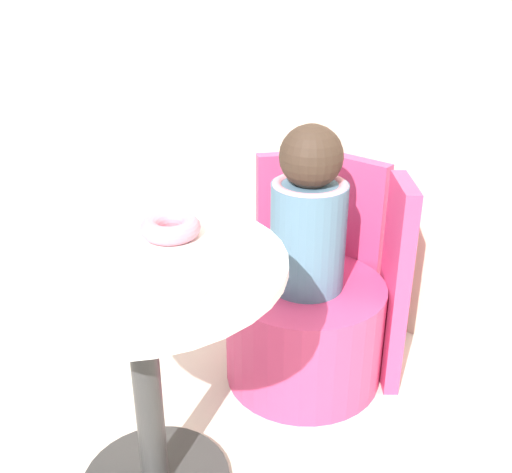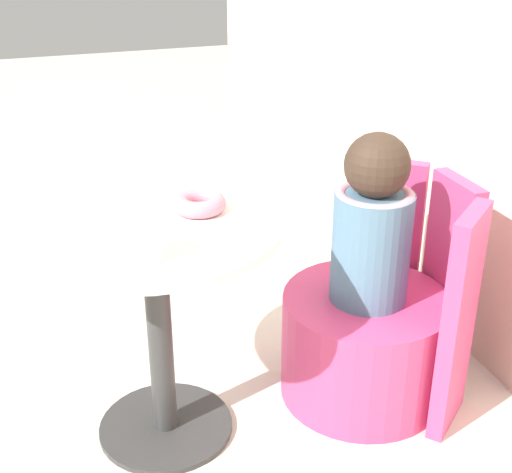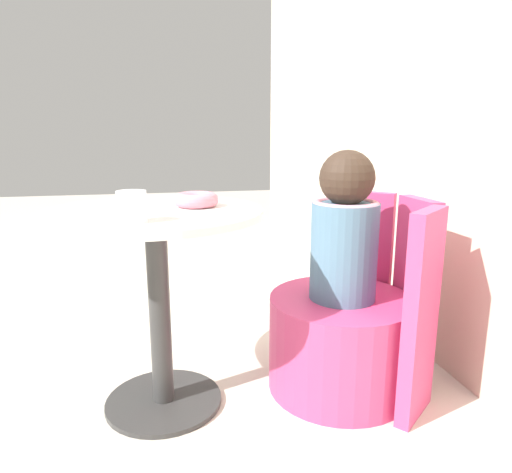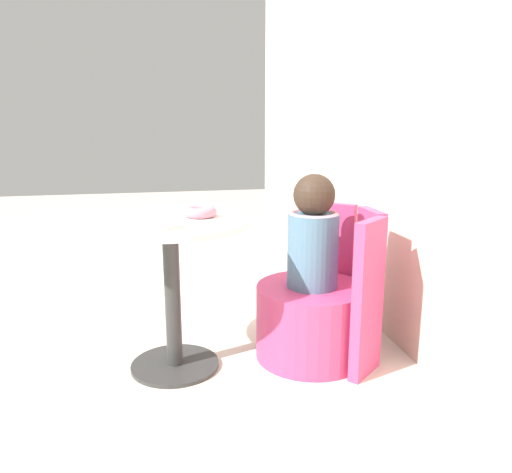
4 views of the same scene
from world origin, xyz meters
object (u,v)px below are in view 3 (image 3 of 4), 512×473
at_px(donut, 196,200).
at_px(cup, 132,207).
at_px(tub_chair, 340,343).
at_px(round_table, 157,264).
at_px(child_figure, 345,231).

bearing_deg(donut, cup, -39.13).
height_order(tub_chair, donut, donut).
bearing_deg(tub_chair, cup, -75.14).
distance_m(round_table, donut, 0.25).
relative_size(round_table, donut, 4.71).
bearing_deg(cup, child_figure, 104.86).
bearing_deg(child_figure, round_table, -92.00).
bearing_deg(round_table, cup, -15.39).
bearing_deg(donut, round_table, -77.84).
height_order(child_figure, cup, child_figure).
xyz_separation_m(round_table, cup, (0.21, -0.06, 0.23)).
height_order(child_figure, donut, child_figure).
bearing_deg(child_figure, donut, -95.83).
height_order(tub_chair, child_figure, child_figure).
xyz_separation_m(tub_chair, cup, (0.19, -0.72, 0.58)).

